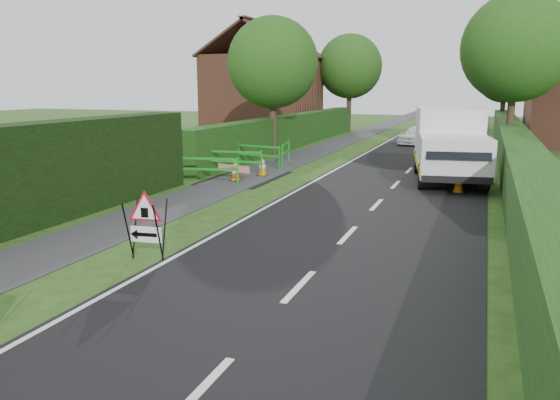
# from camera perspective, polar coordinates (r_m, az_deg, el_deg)

# --- Properties ---
(ground) EXTENTS (120.00, 120.00, 0.00)m
(ground) POSITION_cam_1_polar(r_m,az_deg,el_deg) (9.67, -14.34, -8.95)
(ground) COLOR #234012
(ground) RESTS_ON ground
(road_surface) EXTENTS (6.00, 90.00, 0.02)m
(road_surface) POSITION_cam_1_polar(r_m,az_deg,el_deg) (42.58, 16.86, 6.76)
(road_surface) COLOR black
(road_surface) RESTS_ON ground
(footpath) EXTENTS (2.00, 90.00, 0.02)m
(footpath) POSITION_cam_1_polar(r_m,az_deg,el_deg) (43.29, 9.54, 7.18)
(footpath) COLOR #2D2D30
(footpath) RESTS_ON ground
(hedge_west_far) EXTENTS (1.00, 24.00, 1.80)m
(hedge_west_far) POSITION_cam_1_polar(r_m,az_deg,el_deg) (31.29, 1.25, 5.61)
(hedge_west_far) COLOR #14380F
(hedge_west_far) RESTS_ON ground
(hedge_east) EXTENTS (1.20, 50.00, 1.50)m
(hedge_east) POSITION_cam_1_polar(r_m,az_deg,el_deg) (23.63, 23.31, 2.64)
(hedge_east) COLOR #14380F
(hedge_east) RESTS_ON ground
(house_west) EXTENTS (7.50, 7.40, 7.88)m
(house_west) POSITION_cam_1_polar(r_m,az_deg,el_deg) (40.37, -1.73, 11.12)
(house_west) COLOR brown
(house_west) RESTS_ON ground
(tree_nw) EXTENTS (4.40, 4.40, 6.70)m
(tree_nw) POSITION_cam_1_polar(r_m,az_deg,el_deg) (27.24, -0.76, 14.14)
(tree_nw) COLOR #2D2116
(tree_nw) RESTS_ON ground
(tree_ne) EXTENTS (5.20, 5.20, 7.79)m
(tree_ne) POSITION_cam_1_polar(r_m,az_deg,el_deg) (29.44, 23.46, 14.38)
(tree_ne) COLOR #2D2116
(tree_ne) RESTS_ON ground
(tree_fw) EXTENTS (4.80, 4.80, 7.24)m
(tree_fw) POSITION_cam_1_polar(r_m,az_deg,el_deg) (42.55, 7.32, 13.67)
(tree_fw) COLOR #2D2116
(tree_fw) RESTS_ON ground
(tree_fe) EXTENTS (4.20, 4.20, 6.33)m
(tree_fe) POSITION_cam_1_polar(r_m,az_deg,el_deg) (45.38, 22.48, 12.00)
(tree_fe) COLOR #2D2116
(tree_fe) RESTS_ON ground
(triangle_sign) EXTENTS (0.90, 0.90, 1.17)m
(triangle_sign) POSITION_cam_1_polar(r_m,az_deg,el_deg) (10.94, -14.06, -2.04)
(triangle_sign) COLOR black
(triangle_sign) RESTS_ON ground
(works_van) EXTENTS (3.05, 5.94, 2.59)m
(works_van) POSITION_cam_1_polar(r_m,az_deg,el_deg) (20.64, 17.27, 5.72)
(works_van) COLOR silver
(works_van) RESTS_ON ground
(traffic_cone_0) EXTENTS (0.38, 0.38, 0.79)m
(traffic_cone_0) POSITION_cam_1_polar(r_m,az_deg,el_deg) (18.38, 18.18, 1.90)
(traffic_cone_0) COLOR black
(traffic_cone_0) RESTS_ON ground
(traffic_cone_1) EXTENTS (0.38, 0.38, 0.79)m
(traffic_cone_1) POSITION_cam_1_polar(r_m,az_deg,el_deg) (20.68, 19.90, 2.82)
(traffic_cone_1) COLOR black
(traffic_cone_1) RESTS_ON ground
(traffic_cone_2) EXTENTS (0.38, 0.38, 0.79)m
(traffic_cone_2) POSITION_cam_1_polar(r_m,az_deg,el_deg) (23.41, 19.55, 3.82)
(traffic_cone_2) COLOR black
(traffic_cone_2) RESTS_ON ground
(traffic_cone_3) EXTENTS (0.38, 0.38, 0.79)m
(traffic_cone_3) POSITION_cam_1_polar(r_m,az_deg,el_deg) (19.72, -4.69, 3.08)
(traffic_cone_3) COLOR black
(traffic_cone_3) RESTS_ON ground
(traffic_cone_4) EXTENTS (0.38, 0.38, 0.79)m
(traffic_cone_4) POSITION_cam_1_polar(r_m,az_deg,el_deg) (20.83, -1.86, 3.58)
(traffic_cone_4) COLOR black
(traffic_cone_4) RESTS_ON ground
(ped_barrier_0) EXTENTS (2.09, 0.71, 1.00)m
(ped_barrier_0) POSITION_cam_1_polar(r_m,az_deg,el_deg) (19.04, -7.37, 3.44)
(ped_barrier_0) COLOR #18841E
(ped_barrier_0) RESTS_ON ground
(ped_barrier_1) EXTENTS (2.09, 0.63, 1.00)m
(ped_barrier_1) POSITION_cam_1_polar(r_m,az_deg,el_deg) (20.91, -4.59, 4.24)
(ped_barrier_1) COLOR #18841E
(ped_barrier_1) RESTS_ON ground
(ped_barrier_2) EXTENTS (2.09, 0.66, 1.00)m
(ped_barrier_2) POSITION_cam_1_polar(r_m,az_deg,el_deg) (22.83, -2.26, 4.91)
(ped_barrier_2) COLOR #18841E
(ped_barrier_2) RESTS_ON ground
(ped_barrier_3) EXTENTS (0.76, 2.09, 1.00)m
(ped_barrier_3) POSITION_cam_1_polar(r_m,az_deg,el_deg) (23.85, 0.62, 5.21)
(ped_barrier_3) COLOR #18841E
(ped_barrier_3) RESTS_ON ground
(redwhite_plank) EXTENTS (1.45, 0.47, 0.25)m
(redwhite_plank) POSITION_cam_1_polar(r_m,az_deg,el_deg) (19.92, -4.86, 2.02)
(redwhite_plank) COLOR red
(redwhite_plank) RESTS_ON ground
(hatchback_car) EXTENTS (2.21, 3.54, 1.12)m
(hatchback_car) POSITION_cam_1_polar(r_m,az_deg,el_deg) (33.24, 14.16, 6.60)
(hatchback_car) COLOR white
(hatchback_car) RESTS_ON ground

